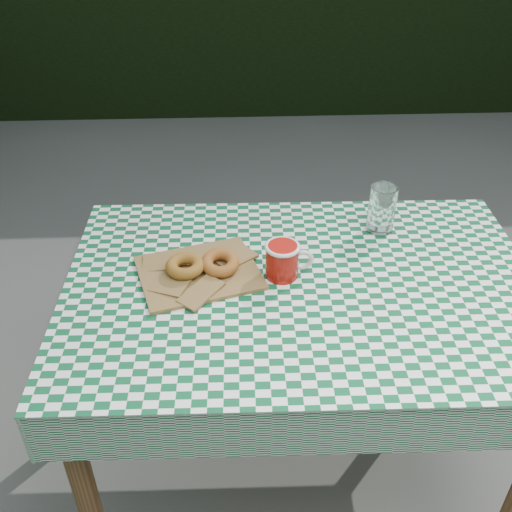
{
  "coord_description": "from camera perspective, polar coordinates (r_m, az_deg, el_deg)",
  "views": [
    {
      "loc": [
        -0.26,
        -1.38,
        1.74
      ],
      "look_at": [
        -0.2,
        -0.05,
        0.79
      ],
      "focal_mm": 41.4,
      "sensor_mm": 36.0,
      "label": 1
    }
  ],
  "objects": [
    {
      "name": "ground",
      "position": [
        2.23,
        5.26,
        -15.7
      ],
      "size": [
        60.0,
        60.0,
        0.0
      ],
      "primitive_type": "plane",
      "color": "#53534E",
      "rests_on": "ground"
    },
    {
      "name": "table",
      "position": [
        1.85,
        3.93,
        -11.98
      ],
      "size": [
        1.27,
        0.86,
        0.75
      ],
      "primitive_type": "cube",
      "rotation": [
        0.0,
        0.0,
        -0.01
      ],
      "color": "#54331D",
      "rests_on": "ground"
    },
    {
      "name": "tablecloth",
      "position": [
        1.59,
        4.47,
        -2.76
      ],
      "size": [
        1.29,
        0.88,
        0.01
      ],
      "primitive_type": "cube",
      "rotation": [
        0.0,
        0.0,
        -0.01
      ],
      "color": "#0C4D29",
      "rests_on": "table"
    },
    {
      "name": "paper_bag",
      "position": [
        1.62,
        -5.54,
        -1.54
      ],
      "size": [
        0.38,
        0.33,
        0.02
      ],
      "primitive_type": "cube",
      "rotation": [
        0.0,
        0.0,
        0.29
      ],
      "color": "brown",
      "rests_on": "tablecloth"
    },
    {
      "name": "bagel_front",
      "position": [
        1.6,
        -6.87,
        -0.98
      ],
      "size": [
        0.13,
        0.13,
        0.03
      ],
      "primitive_type": "torus",
      "rotation": [
        0.0,
        0.0,
        0.21
      ],
      "color": "brown",
      "rests_on": "paper_bag"
    },
    {
      "name": "bagel_back",
      "position": [
        1.61,
        -3.49,
        -0.67
      ],
      "size": [
        0.11,
        0.11,
        0.03
      ],
      "primitive_type": "torus",
      "rotation": [
        0.0,
        0.0,
        0.09
      ],
      "color": "#A46021",
      "rests_on": "paper_bag"
    },
    {
      "name": "coffee_mug",
      "position": [
        1.58,
        2.53,
        -0.45
      ],
      "size": [
        0.18,
        0.18,
        0.1
      ],
      "primitive_type": null,
      "rotation": [
        0.0,
        0.0,
        0.03
      ],
      "color": "#991109",
      "rests_on": "tablecloth"
    },
    {
      "name": "drinking_glass",
      "position": [
        1.8,
        12.06,
        4.49
      ],
      "size": [
        0.1,
        0.1,
        0.15
      ],
      "primitive_type": "cylinder",
      "rotation": [
        0.0,
        0.0,
        0.23
      ],
      "color": "white",
      "rests_on": "tablecloth"
    }
  ]
}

